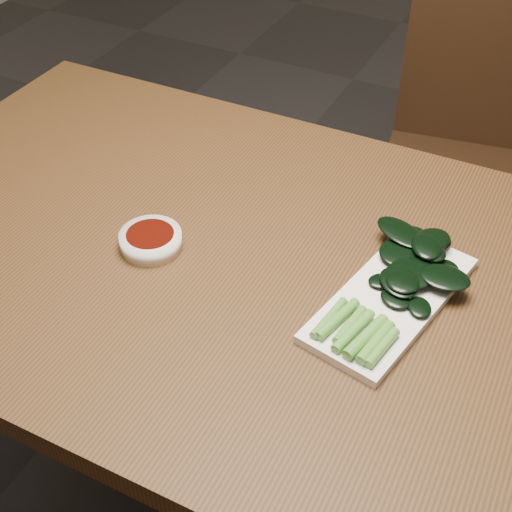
# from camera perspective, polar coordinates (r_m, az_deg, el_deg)

# --- Properties ---
(table) EXTENTS (1.40, 0.80, 0.75)m
(table) POSITION_cam_1_polar(r_m,az_deg,el_deg) (1.12, 1.04, -3.23)
(table) COLOR #422913
(table) RESTS_ON ground
(chair_far) EXTENTS (0.44, 0.44, 0.89)m
(chair_far) POSITION_cam_1_polar(r_m,az_deg,el_deg) (1.89, 16.38, 8.30)
(chair_far) COLOR black
(chair_far) RESTS_ON ground
(sauce_bowl) EXTENTS (0.10, 0.10, 0.03)m
(sauce_bowl) POSITION_cam_1_polar(r_m,az_deg,el_deg) (1.10, -8.42, 1.26)
(sauce_bowl) COLOR white
(sauce_bowl) RESTS_ON table
(serving_plate) EXTENTS (0.18, 0.31, 0.01)m
(serving_plate) POSITION_cam_1_polar(r_m,az_deg,el_deg) (1.02, 10.73, -3.41)
(serving_plate) COLOR white
(serving_plate) RESTS_ON table
(gai_lan) EXTENTS (0.17, 0.31, 0.03)m
(gai_lan) POSITION_cam_1_polar(r_m,az_deg,el_deg) (1.04, 11.81, -1.41)
(gai_lan) COLOR #539834
(gai_lan) RESTS_ON serving_plate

